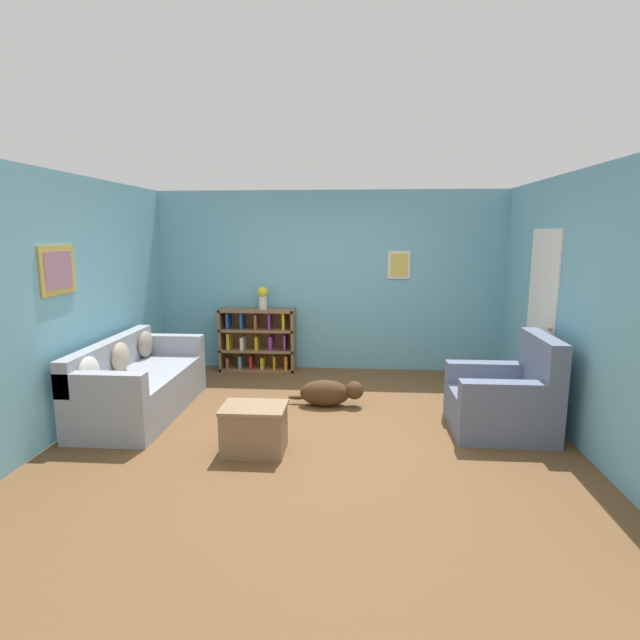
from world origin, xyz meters
TOP-DOWN VIEW (x-y plane):
  - ground_plane at (0.00, 0.00)m, footprint 14.00×14.00m
  - wall_back at (0.00, 2.25)m, footprint 5.60×0.13m
  - wall_left at (-2.55, -0.00)m, footprint 0.13×5.00m
  - wall_right at (2.55, 0.02)m, footprint 0.16×5.00m
  - couch at (-2.03, 0.17)m, footprint 0.86×1.90m
  - bookshelf at (-1.04, 2.04)m, footprint 1.09×0.31m
  - recliner_chair at (1.94, -0.06)m, footprint 0.96×0.90m
  - coffee_table at (-0.52, -0.74)m, footprint 0.59×0.43m
  - dog at (0.10, 0.55)m, footprint 0.89×0.28m
  - vase at (-0.95, 2.02)m, footprint 0.15×0.15m

SIDE VIEW (x-z plane):
  - ground_plane at x=0.00m, z-range 0.00..0.00m
  - dog at x=0.10m, z-range 0.01..0.32m
  - coffee_table at x=-0.52m, z-range 0.01..0.46m
  - couch at x=-2.03m, z-range -0.09..0.74m
  - recliner_chair at x=1.94m, z-range -0.16..0.84m
  - bookshelf at x=-1.04m, z-range -0.01..0.90m
  - vase at x=-0.95m, z-range 0.93..1.26m
  - wall_right at x=2.55m, z-range -0.01..2.59m
  - wall_back at x=0.00m, z-range 0.00..2.60m
  - wall_left at x=-2.55m, z-range 0.00..2.60m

